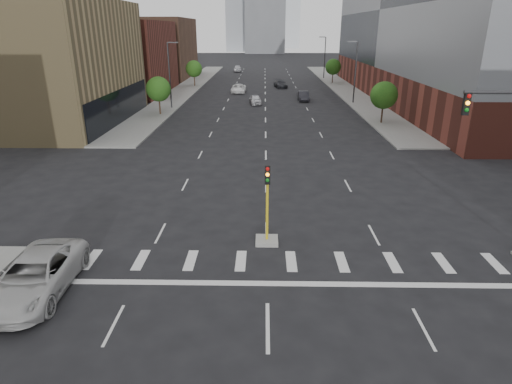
{
  "coord_description": "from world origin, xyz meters",
  "views": [
    {
      "loc": [
        -0.2,
        -11.58,
        10.8
      ],
      "look_at": [
        -0.6,
        10.05,
        2.5
      ],
      "focal_mm": 30.0,
      "sensor_mm": 36.0,
      "label": 1
    }
  ],
  "objects_px": {
    "car_deep_right": "(281,84)",
    "parked_minivan": "(36,276)",
    "car_distant": "(238,69)",
    "car_near_left": "(255,100)",
    "car_far_left": "(239,88)",
    "car_mid_right": "(303,96)",
    "median_traffic_signal": "(267,226)"
  },
  "relations": [
    {
      "from": "car_mid_right",
      "to": "car_far_left",
      "type": "distance_m",
      "value": 14.11
    },
    {
      "from": "car_near_left",
      "to": "car_distant",
      "type": "xyz_separation_m",
      "value": [
        -5.79,
        51.88,
        0.13
      ]
    },
    {
      "from": "car_far_left",
      "to": "car_distant",
      "type": "xyz_separation_m",
      "value": [
        -2.5,
        39.4,
        0.09
      ]
    },
    {
      "from": "car_near_left",
      "to": "parked_minivan",
      "type": "distance_m",
      "value": 50.5
    },
    {
      "from": "median_traffic_signal",
      "to": "car_mid_right",
      "type": "xyz_separation_m",
      "value": [
        6.05,
        48.39,
        -0.24
      ]
    },
    {
      "from": "car_far_left",
      "to": "car_distant",
      "type": "bearing_deg",
      "value": 93.92
    },
    {
      "from": "parked_minivan",
      "to": "car_distant",
      "type": "bearing_deg",
      "value": 87.0
    },
    {
      "from": "car_far_left",
      "to": "car_deep_right",
      "type": "xyz_separation_m",
      "value": [
        7.76,
        6.99,
        -0.02
      ]
    },
    {
      "from": "car_near_left",
      "to": "car_far_left",
      "type": "bearing_deg",
      "value": 97.98
    },
    {
      "from": "car_near_left",
      "to": "car_deep_right",
      "type": "distance_m",
      "value": 19.97
    },
    {
      "from": "car_mid_right",
      "to": "parked_minivan",
      "type": "height_order",
      "value": "parked_minivan"
    },
    {
      "from": "car_far_left",
      "to": "car_distant",
      "type": "height_order",
      "value": "car_distant"
    },
    {
      "from": "car_near_left",
      "to": "car_mid_right",
      "type": "bearing_deg",
      "value": 17.72
    },
    {
      "from": "median_traffic_signal",
      "to": "car_mid_right",
      "type": "bearing_deg",
      "value": 82.87
    },
    {
      "from": "median_traffic_signal",
      "to": "parked_minivan",
      "type": "xyz_separation_m",
      "value": [
        -10.0,
        -4.83,
        -0.13
      ]
    },
    {
      "from": "car_near_left",
      "to": "car_deep_right",
      "type": "xyz_separation_m",
      "value": [
        4.48,
        19.47,
        0.02
      ]
    },
    {
      "from": "median_traffic_signal",
      "to": "car_far_left",
      "type": "height_order",
      "value": "median_traffic_signal"
    },
    {
      "from": "car_far_left",
      "to": "car_deep_right",
      "type": "height_order",
      "value": "car_far_left"
    },
    {
      "from": "car_deep_right",
      "to": "car_distant",
      "type": "bearing_deg",
      "value": 97.77
    },
    {
      "from": "median_traffic_signal",
      "to": "car_far_left",
      "type": "relative_size",
      "value": 0.83
    },
    {
      "from": "car_deep_right",
      "to": "parked_minivan",
      "type": "height_order",
      "value": "parked_minivan"
    },
    {
      "from": "car_near_left",
      "to": "car_far_left",
      "type": "height_order",
      "value": "car_far_left"
    },
    {
      "from": "car_deep_right",
      "to": "car_mid_right",
      "type": "bearing_deg",
      "value": -88.95
    },
    {
      "from": "car_mid_right",
      "to": "car_far_left",
      "type": "height_order",
      "value": "car_far_left"
    },
    {
      "from": "parked_minivan",
      "to": "car_near_left",
      "type": "bearing_deg",
      "value": 78.84
    },
    {
      "from": "car_distant",
      "to": "parked_minivan",
      "type": "distance_m",
      "value": 101.7
    },
    {
      "from": "car_mid_right",
      "to": "car_far_left",
      "type": "relative_size",
      "value": 0.84
    },
    {
      "from": "car_far_left",
      "to": "parked_minivan",
      "type": "relative_size",
      "value": 0.88
    },
    {
      "from": "car_near_left",
      "to": "car_deep_right",
      "type": "height_order",
      "value": "car_deep_right"
    },
    {
      "from": "median_traffic_signal",
      "to": "car_distant",
      "type": "relative_size",
      "value": 0.91
    },
    {
      "from": "car_deep_right",
      "to": "parked_minivan",
      "type": "xyz_separation_m",
      "value": [
        -12.98,
        -69.25,
        0.12
      ]
    },
    {
      "from": "car_near_left",
      "to": "car_distant",
      "type": "height_order",
      "value": "car_distant"
    }
  ]
}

